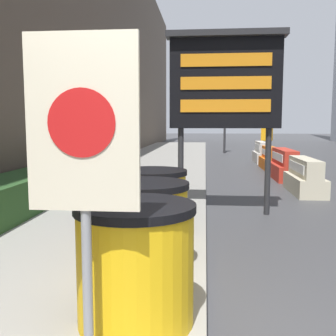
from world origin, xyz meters
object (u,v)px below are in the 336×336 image
Objects in this scene: warning_sign at (83,144)px; barrel_drum_back at (152,205)px; jersey_barrier_cream at (305,178)px; traffic_cone_near at (310,166)px; barrel_drum_middle at (145,226)px; jersey_barrier_white at (261,153)px; traffic_light_near_curb at (225,102)px; message_board at (225,83)px; jersey_barrier_red_striped at (284,166)px; pedestrian_worker at (267,136)px; jersey_barrier_orange_near at (270,159)px; barrel_drum_foreground at (136,263)px.

barrel_drum_back is at bearing 89.23° from warning_sign.
traffic_cone_near is at bearing 73.45° from jersey_barrier_cream.
barrel_drum_middle reaches higher than jersey_barrier_white.
traffic_light_near_curb reaches higher than jersey_barrier_white.
message_board is 9.68m from jersey_barrier_white.
warning_sign is 9.75m from jersey_barrier_red_striped.
pedestrian_worker reaches higher than barrel_drum_middle.
barrel_drum_middle is 0.50× the size of pedestrian_worker.
barrel_drum_back is 0.45× the size of jersey_barrier_red_striped.
jersey_barrier_white is 1.25m from pedestrian_worker.
barrel_drum_back is 16.55m from traffic_light_near_curb.
warning_sign is at bearing -104.14° from jersey_barrier_orange_near.
traffic_light_near_curb is (-1.23, 11.99, 2.35)m from jersey_barrier_cream.
barrel_drum_middle is at bearing -86.12° from barrel_drum_back.
traffic_light_near_curb reaches higher than barrel_drum_middle.
barrel_drum_foreground and barrel_drum_back have the same top height.
jersey_barrier_red_striped is 2.44m from jersey_barrier_orange_near.
barrel_drum_back is at bearing 93.88° from barrel_drum_middle.
traffic_light_near_curb reaches higher than warning_sign.
traffic_light_near_curb is at bearing 103.75° from traffic_cone_near.
traffic_cone_near is 5.00m from pedestrian_worker.
jersey_barrier_cream is 12.28m from traffic_light_near_curb.
warning_sign is 12.09m from jersey_barrier_orange_near.
jersey_barrier_orange_near is 2.29m from jersey_barrier_white.
barrel_drum_back is 7.27m from jersey_barrier_red_striped.
barrel_drum_back is at bearing -117.18° from traffic_cone_near.
barrel_drum_middle is 9.30m from traffic_cone_near.
message_board is (0.82, 4.13, 1.68)m from barrel_drum_foreground.
jersey_barrier_orange_near is at bearing 90.00° from jersey_barrier_red_striped.
message_board reaches higher than jersey_barrier_red_striped.
warning_sign reaches higher than barrel_drum_back.
barrel_drum_foreground is 0.51× the size of jersey_barrier_white.
warning_sign is at bearing -111.09° from traffic_cone_near.
jersey_barrier_orange_near is 3.24× the size of traffic_cone_near.
pedestrian_worker is (0.36, 5.73, 0.66)m from jersey_barrier_red_striped.
message_board is at bearing -92.80° from traffic_light_near_curb.
jersey_barrier_white is 2.93× the size of traffic_cone_near.
barrel_drum_back is at bearing -113.56° from jersey_barrier_red_striped.
jersey_barrier_cream is (1.93, 2.24, -1.91)m from message_board.
warning_sign is 0.63× the size of message_board.
jersey_barrier_orange_near is (2.75, 11.13, -0.24)m from barrel_drum_foreground.
jersey_barrier_red_striped reaches higher than jersey_barrier_orange_near.
jersey_barrier_red_striped is (2.91, 6.66, -0.20)m from barrel_drum_back.
jersey_barrier_cream is 1.03× the size of jersey_barrier_white.
jersey_barrier_cream is 0.93× the size of jersey_barrier_orange_near.
warning_sign reaches higher than barrel_drum_middle.
barrel_drum_middle is at bearing 95.14° from barrel_drum_foreground.
message_board is at bearing -112.92° from jersey_barrier_red_striped.
barrel_drum_foreground is 4.54m from message_board.
traffic_light_near_curb reaches higher than jersey_barrier_orange_near.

